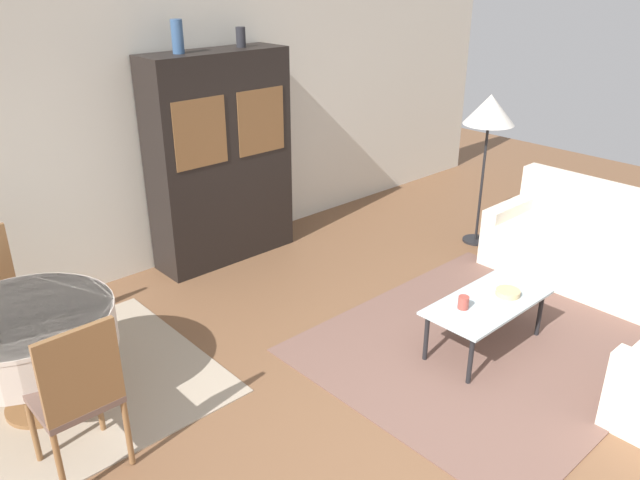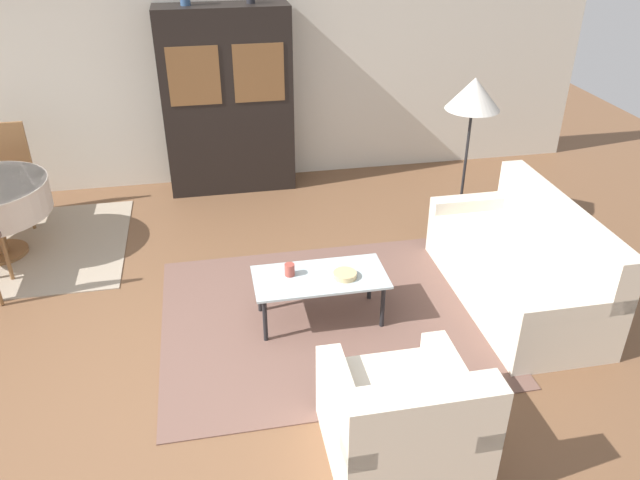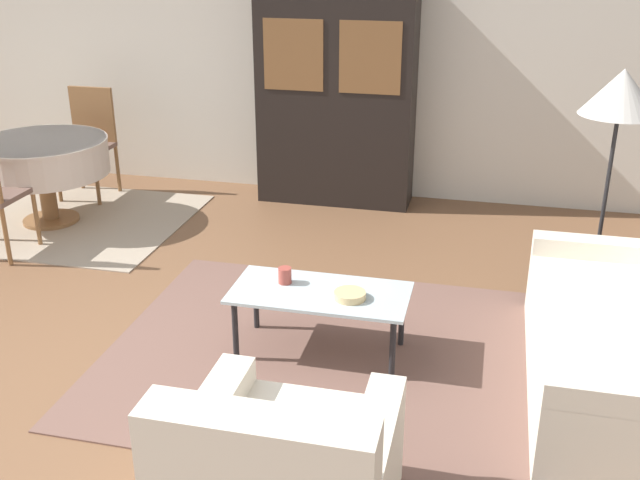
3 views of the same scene
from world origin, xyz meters
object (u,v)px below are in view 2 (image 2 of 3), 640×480
object	(u,v)px
armchair	(403,424)
display_cabinet	(228,102)
couch	(521,267)
coffee_table	(320,281)
cup	(290,270)
bowl	(345,275)
dining_chair_far	(7,168)
floor_lamp	(473,98)

from	to	relation	value
armchair	display_cabinet	world-z (taller)	display_cabinet
couch	armchair	world-z (taller)	couch
coffee_table	cup	distance (m)	0.26
display_cabinet	bowl	distance (m)	2.98
couch	display_cabinet	size ratio (longest dim) A/B	0.91
cup	bowl	bearing A→B (deg)	-15.02
dining_chair_far	bowl	bearing A→B (deg)	141.12
couch	bowl	bearing A→B (deg)	90.87
armchair	cup	xyz separation A→B (m)	(-0.44, 1.59, 0.16)
dining_chair_far	floor_lamp	xyz separation A→B (m)	(4.53, -1.15, 0.82)
display_cabinet	cup	size ratio (longest dim) A/B	20.54
display_cabinet	cup	xyz separation A→B (m)	(0.27, -2.72, -0.56)
floor_lamp	cup	bearing A→B (deg)	-148.61
couch	coffee_table	bearing A→B (deg)	89.06
couch	coffee_table	world-z (taller)	couch
bowl	coffee_table	bearing A→B (deg)	164.83
armchair	cup	bearing A→B (deg)	105.48
couch	dining_chair_far	world-z (taller)	dining_chair_far
display_cabinet	armchair	bearing A→B (deg)	-80.58
bowl	floor_lamp	bearing A→B (deg)	40.62
couch	floor_lamp	distance (m)	1.67
floor_lamp	dining_chair_far	bearing A→B (deg)	165.80
dining_chair_far	bowl	world-z (taller)	dining_chair_far
armchair	coffee_table	distance (m)	1.55
cup	armchair	bearing A→B (deg)	-74.52
coffee_table	floor_lamp	xyz separation A→B (m)	(1.70, 1.24, 1.02)
couch	floor_lamp	size ratio (longest dim) A/B	1.18
couch	dining_chair_far	size ratio (longest dim) A/B	1.83
couch	floor_lamp	xyz separation A→B (m)	(-0.03, 1.27, 1.09)
dining_chair_far	floor_lamp	bearing A→B (deg)	165.80
display_cabinet	floor_lamp	world-z (taller)	display_cabinet
couch	cup	distance (m)	1.97
cup	bowl	distance (m)	0.44
coffee_table	display_cabinet	bearing A→B (deg)	100.34
coffee_table	dining_chair_far	size ratio (longest dim) A/B	1.04
cup	dining_chair_far	bearing A→B (deg)	138.20
display_cabinet	floor_lamp	xyz separation A→B (m)	(2.20, -1.54, 0.37)
armchair	display_cabinet	bearing A→B (deg)	99.42
display_cabinet	dining_chair_far	bearing A→B (deg)	-170.30
coffee_table	cup	bearing A→B (deg)	165.09
couch	floor_lamp	bearing A→B (deg)	1.40
coffee_table	display_cabinet	size ratio (longest dim) A/B	0.52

